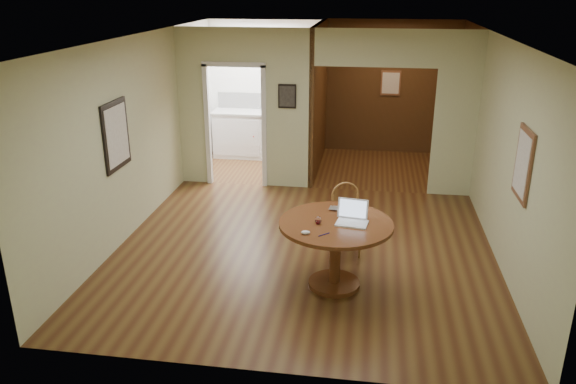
# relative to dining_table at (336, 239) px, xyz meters

# --- Properties ---
(floor) EXTENTS (5.00, 5.00, 0.00)m
(floor) POSITION_rel_dining_table_xyz_m (-0.47, 0.83, -0.60)
(floor) COLOR #4A2715
(floor) RESTS_ON ground
(room_shell) EXTENTS (5.20, 7.50, 5.00)m
(room_shell) POSITION_rel_dining_table_xyz_m (-0.94, 3.93, 0.68)
(room_shell) COLOR white
(room_shell) RESTS_ON ground
(dining_table) EXTENTS (1.30, 1.30, 0.81)m
(dining_table) POSITION_rel_dining_table_xyz_m (0.00, 0.00, 0.00)
(dining_table) COLOR maroon
(dining_table) RESTS_ON ground
(chair) EXTENTS (0.50, 0.50, 0.95)m
(chair) POSITION_rel_dining_table_xyz_m (0.07, 0.92, -0.07)
(chair) COLOR #9C6637
(chair) RESTS_ON ground
(open_laptop) EXTENTS (0.38, 0.35, 0.25)m
(open_laptop) POSITION_rel_dining_table_xyz_m (0.18, 0.04, 0.28)
(open_laptop) COLOR white
(open_laptop) RESTS_ON dining_table
(closed_laptop) EXTENTS (0.34, 0.24, 0.03)m
(closed_laptop) POSITION_rel_dining_table_xyz_m (0.05, 0.32, 0.22)
(closed_laptop) COLOR #BBBABF
(closed_laptop) RESTS_ON dining_table
(mouse) EXTENTS (0.11, 0.07, 0.04)m
(mouse) POSITION_rel_dining_table_xyz_m (-0.30, -0.37, 0.23)
(mouse) COLOR white
(mouse) RESTS_ON dining_table
(wine_glass) EXTENTS (0.08, 0.08, 0.09)m
(wine_glass) POSITION_rel_dining_table_xyz_m (-0.20, -0.07, 0.25)
(wine_glass) COLOR white
(wine_glass) RESTS_ON dining_table
(pen) EXTENTS (0.11, 0.11, 0.01)m
(pen) POSITION_rel_dining_table_xyz_m (-0.10, -0.36, 0.22)
(pen) COLOR #0C0D59
(pen) RESTS_ON dining_table
(kitchen_cabinet) EXTENTS (2.06, 0.60, 0.94)m
(kitchen_cabinet) POSITION_rel_dining_table_xyz_m (-1.82, 5.03, -0.13)
(kitchen_cabinet) COLOR white
(kitchen_cabinet) RESTS_ON ground
(grocery_bag) EXTENTS (0.35, 0.32, 0.30)m
(grocery_bag) POSITION_rel_dining_table_xyz_m (-1.02, 5.03, 0.48)
(grocery_bag) COLOR beige
(grocery_bag) RESTS_ON kitchen_cabinet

